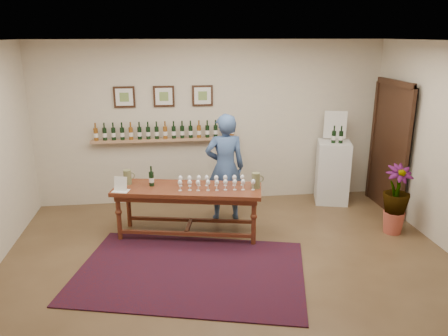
{
  "coord_description": "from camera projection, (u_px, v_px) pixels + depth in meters",
  "views": [
    {
      "loc": [
        -0.74,
        -4.93,
        2.87
      ],
      "look_at": [
        0.0,
        0.8,
        1.1
      ],
      "focal_mm": 35.0,
      "sensor_mm": 36.0,
      "label": 1
    }
  ],
  "objects": [
    {
      "name": "ground",
      "position": [
        232.0,
        268.0,
        5.61
      ],
      "size": [
        6.0,
        6.0,
        0.0
      ],
      "primitive_type": "plane",
      "color": "#4D3722",
      "rests_on": "ground"
    },
    {
      "name": "room_shell",
      "position": [
        341.0,
        144.0,
        7.3
      ],
      "size": [
        6.0,
        6.0,
        6.0
      ],
      "color": "beige",
      "rests_on": "ground"
    },
    {
      "name": "rug",
      "position": [
        190.0,
        271.0,
        5.51
      ],
      "size": [
        3.21,
        2.53,
        0.02
      ],
      "primitive_type": "cube",
      "rotation": [
        0.0,
        0.0,
        -0.25
      ],
      "color": "#4C0D0F",
      "rests_on": "ground"
    },
    {
      "name": "tasting_table",
      "position": [
        188.0,
        195.0,
        6.34
      ],
      "size": [
        2.22,
        1.11,
        0.76
      ],
      "rotation": [
        0.0,
        0.0,
        -0.21
      ],
      "color": "#4F1913",
      "rests_on": "ground"
    },
    {
      "name": "table_glasses",
      "position": [
        212.0,
        182.0,
        6.26
      ],
      "size": [
        1.21,
        0.38,
        0.16
      ],
      "primitive_type": null,
      "rotation": [
        0.0,
        0.0,
        -0.09
      ],
      "color": "white",
      "rests_on": "tasting_table"
    },
    {
      "name": "table_bottles",
      "position": [
        152.0,
        174.0,
        6.37
      ],
      "size": [
        0.33,
        0.22,
        0.32
      ],
      "primitive_type": null,
      "rotation": [
        0.0,
        0.0,
        -0.19
      ],
      "color": "black",
      "rests_on": "tasting_table"
    },
    {
      "name": "pitcher_left",
      "position": [
        127.0,
        177.0,
        6.42
      ],
      "size": [
        0.15,
        0.15,
        0.21
      ],
      "primitive_type": null,
      "rotation": [
        0.0,
        0.0,
        -0.14
      ],
      "color": "#656740",
      "rests_on": "tasting_table"
    },
    {
      "name": "pitcher_right",
      "position": [
        256.0,
        180.0,
        6.26
      ],
      "size": [
        0.16,
        0.16,
        0.23
      ],
      "primitive_type": null,
      "rotation": [
        0.0,
        0.0,
        -0.12
      ],
      "color": "#656740",
      "rests_on": "tasting_table"
    },
    {
      "name": "menu_card",
      "position": [
        120.0,
        184.0,
        6.14
      ],
      "size": [
        0.26,
        0.22,
        0.2
      ],
      "primitive_type": "cube",
      "rotation": [
        0.0,
        0.0,
        -0.28
      ],
      "color": "silver",
      "rests_on": "tasting_table"
    },
    {
      "name": "display_pedestal",
      "position": [
        332.0,
        172.0,
        7.7
      ],
      "size": [
        0.67,
        0.67,
        1.1
      ],
      "primitive_type": "cube",
      "rotation": [
        0.0,
        0.0,
        -0.26
      ],
      "color": "silver",
      "rests_on": "ground"
    },
    {
      "name": "pedestal_bottles",
      "position": [
        337.0,
        135.0,
        7.42
      ],
      "size": [
        0.3,
        0.15,
        0.29
      ],
      "primitive_type": null,
      "rotation": [
        0.0,
        0.0,
        -0.26
      ],
      "color": "black",
      "rests_on": "display_pedestal"
    },
    {
      "name": "info_sign",
      "position": [
        335.0,
        125.0,
        7.62
      ],
      "size": [
        0.38,
        0.12,
        0.53
      ],
      "primitive_type": "cube",
      "rotation": [
        0.0,
        0.0,
        -0.26
      ],
      "color": "silver",
      "rests_on": "display_pedestal"
    },
    {
      "name": "potted_plant",
      "position": [
        396.0,
        200.0,
        6.46
      ],
      "size": [
        0.49,
        0.49,
        0.91
      ],
      "rotation": [
        0.0,
        0.0,
        -0.01
      ],
      "color": "#AA4938",
      "rests_on": "ground"
    },
    {
      "name": "person",
      "position": [
        225.0,
        168.0,
        6.87
      ],
      "size": [
        0.64,
        0.42,
        1.72
      ],
      "primitive_type": "imported",
      "rotation": [
        0.0,
        0.0,
        3.16
      ],
      "color": "#344D7C",
      "rests_on": "ground"
    }
  ]
}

